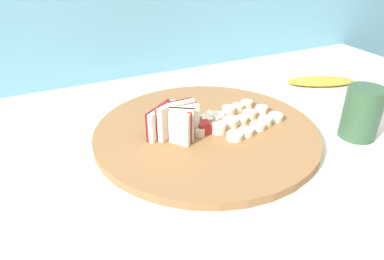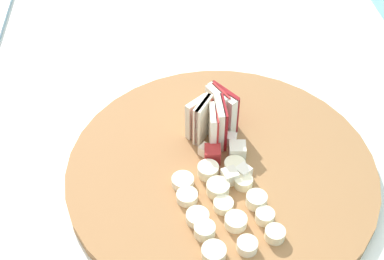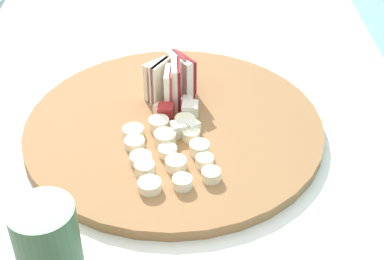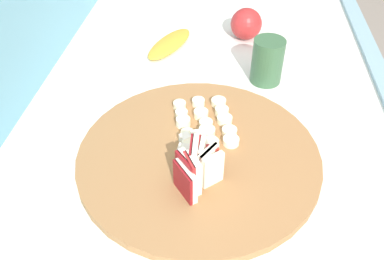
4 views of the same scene
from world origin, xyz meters
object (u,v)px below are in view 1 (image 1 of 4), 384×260
cutting_board (206,132)px  small_jar (362,113)px  apple_dice_pile (203,123)px  apple_wedge_fan (173,122)px  banana_slice_rows (240,119)px  banana_peel (320,81)px

cutting_board → small_jar: (0.25, -0.12, 0.04)m
cutting_board → apple_dice_pile: size_ratio=4.60×
cutting_board → apple_wedge_fan: apple_wedge_fan is taller
apple_dice_pile → banana_slice_rows: bearing=-9.8°
apple_wedge_fan → apple_dice_pile: size_ratio=1.06×
cutting_board → apple_dice_pile: 0.02m
apple_wedge_fan → small_jar: (0.31, -0.12, 0.00)m
banana_peel → small_jar: (-0.12, -0.22, 0.04)m
banana_slice_rows → small_jar: small_jar is taller
cutting_board → banana_slice_rows: (0.07, -0.00, 0.01)m
apple_dice_pile → banana_peel: 0.38m
banana_peel → small_jar: bearing=-118.2°
apple_dice_pile → banana_slice_rows: apple_dice_pile is taller
small_jar → cutting_board: bearing=154.4°
cutting_board → banana_slice_rows: 0.07m
cutting_board → banana_peel: banana_peel is taller
apple_dice_pile → banana_slice_rows: (0.07, -0.01, -0.00)m
apple_dice_pile → banana_peel: bearing=14.5°
small_jar → apple_wedge_fan: bearing=159.5°
apple_dice_pile → banana_slice_rows: 0.07m
apple_wedge_fan → apple_dice_pile: 0.06m
apple_wedge_fan → small_jar: bearing=-20.5°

